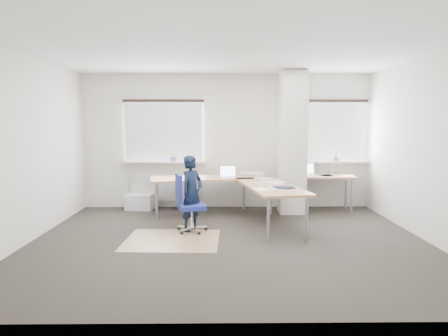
{
  "coord_description": "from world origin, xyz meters",
  "views": [
    {
      "loc": [
        -0.14,
        -5.9,
        1.79
      ],
      "look_at": [
        -0.06,
        0.9,
        1.02
      ],
      "focal_mm": 32.0,
      "sensor_mm": 36.0,
      "label": 1
    }
  ],
  "objects_px": {
    "desk_main": "(237,183)",
    "person": "(192,193)",
    "task_chair": "(190,216)",
    "desk_side": "(320,177)"
  },
  "relations": [
    {
      "from": "desk_main",
      "to": "desk_side",
      "type": "height_order",
      "value": "desk_side"
    },
    {
      "from": "desk_main",
      "to": "person",
      "type": "distance_m",
      "value": 1.07
    },
    {
      "from": "desk_main",
      "to": "person",
      "type": "bearing_deg",
      "value": -146.61
    },
    {
      "from": "desk_side",
      "to": "task_chair",
      "type": "bearing_deg",
      "value": -142.19
    },
    {
      "from": "desk_main",
      "to": "task_chair",
      "type": "height_order",
      "value": "desk_main"
    },
    {
      "from": "desk_main",
      "to": "person",
      "type": "height_order",
      "value": "person"
    },
    {
      "from": "task_chair",
      "to": "person",
      "type": "distance_m",
      "value": 0.37
    },
    {
      "from": "desk_main",
      "to": "desk_side",
      "type": "relative_size",
      "value": 1.93
    },
    {
      "from": "task_chair",
      "to": "desk_side",
      "type": "bearing_deg",
      "value": 17.55
    },
    {
      "from": "desk_side",
      "to": "task_chair",
      "type": "relative_size",
      "value": 1.52
    }
  ]
}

